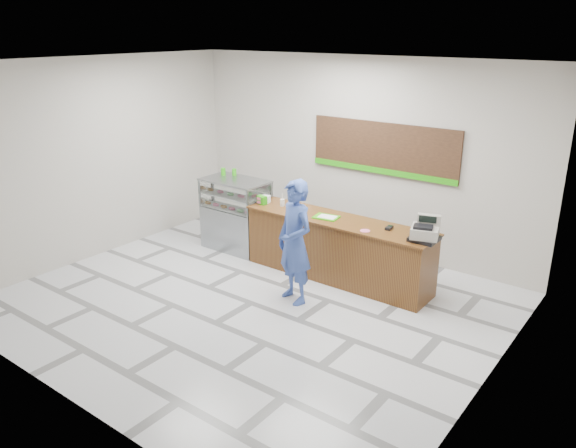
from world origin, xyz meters
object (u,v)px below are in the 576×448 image
Objects in this scene: serving_tray at (326,217)px; cash_register at (425,231)px; sales_counter at (337,249)px; display_case at (236,214)px; customer at (295,242)px.

cash_register is at bearing -9.07° from serving_tray.
serving_tray is at bearing 162.49° from cash_register.
display_case is at bearing -179.99° from sales_counter.
serving_tray is 0.23× the size of customer.
customer is at bearing -165.09° from cash_register.
sales_counter is 1.15m from customer.
customer is (-1.59, -1.02, -0.22)m from cash_register.
sales_counter is 6.50× the size of cash_register.
cash_register is 1.70m from serving_tray.
cash_register reaches higher than serving_tray.
sales_counter is at bearing 0.01° from display_case.
sales_counter is 1.72× the size of customer.
customer is (-0.09, -1.06, 0.43)m from sales_counter.
serving_tray is at bearing 115.38° from customer.
sales_counter is 0.56m from serving_tray.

